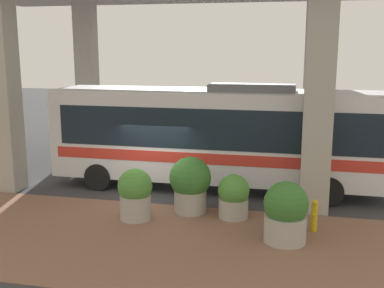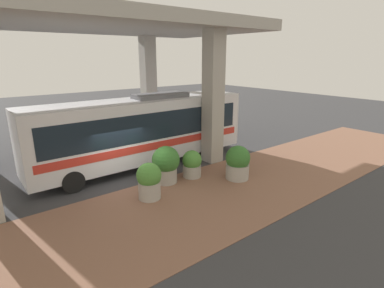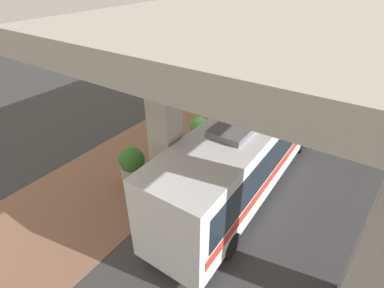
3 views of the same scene
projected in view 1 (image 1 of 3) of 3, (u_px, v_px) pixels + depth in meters
The scene contains 9 objects.
ground_plane at pixel (147, 204), 16.23m from camera, with size 80.00×80.00×0.00m, color #38383A.
sidewalk_strip at pixel (114, 237), 13.36m from camera, with size 6.00×40.00×0.02m.
overpass at pixel (175, 4), 18.68m from camera, with size 9.40×18.91×7.83m.
bus at pixel (218, 133), 17.61m from camera, with size 2.75×12.10×3.89m.
fire_hydrant at pixel (314, 215), 13.68m from camera, with size 0.37×0.18×0.96m.
planter_front at pixel (135, 194), 14.59m from camera, with size 1.05×1.05×1.60m.
planter_middle at pixel (190, 184), 15.19m from camera, with size 1.32×1.32×1.81m.
planter_back at pixel (234, 197), 14.75m from camera, with size 0.97×0.97×1.38m.
planter_extra at pixel (286, 213), 12.88m from camera, with size 1.20×1.20×1.69m.
Camera 1 is at (-14.79, -4.87, 5.22)m, focal length 45.00 mm.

